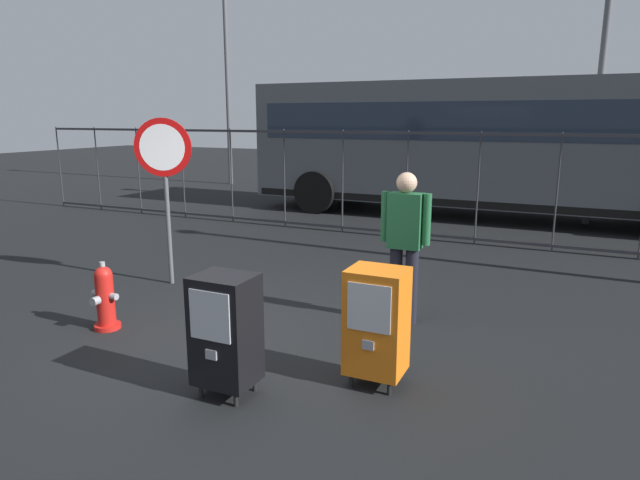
{
  "coord_description": "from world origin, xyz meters",
  "views": [
    {
      "loc": [
        2.81,
        -4.23,
        2.24
      ],
      "look_at": [
        0.3,
        1.2,
        0.9
      ],
      "focal_mm": 30.94,
      "sensor_mm": 36.0,
      "label": 1
    }
  ],
  "objects_px": {
    "newspaper_box_secondary": "(226,329)",
    "street_light_near_left": "(226,56)",
    "pedestrian": "(405,239)",
    "newspaper_box_primary": "(377,321)",
    "fire_hydrant": "(105,298)",
    "stop_sign": "(164,167)",
    "bus_near": "(487,141)"
  },
  "relations": [
    {
      "from": "newspaper_box_secondary",
      "to": "street_light_near_left",
      "type": "relative_size",
      "value": 0.14
    },
    {
      "from": "pedestrian",
      "to": "newspaper_box_primary",
      "type": "bearing_deg",
      "value": -82.05
    },
    {
      "from": "fire_hydrant",
      "to": "street_light_near_left",
      "type": "xyz_separation_m",
      "value": [
        -6.19,
        11.64,
        3.81
      ]
    },
    {
      "from": "street_light_near_left",
      "to": "newspaper_box_primary",
      "type": "bearing_deg",
      "value": -51.51
    },
    {
      "from": "fire_hydrant",
      "to": "stop_sign",
      "type": "xyz_separation_m",
      "value": [
        -0.46,
        1.61,
        1.25
      ]
    },
    {
      "from": "stop_sign",
      "to": "bus_near",
      "type": "xyz_separation_m",
      "value": [
        3.06,
        7.17,
        0.11
      ]
    },
    {
      "from": "newspaper_box_primary",
      "to": "newspaper_box_secondary",
      "type": "height_order",
      "value": "same"
    },
    {
      "from": "newspaper_box_secondary",
      "to": "stop_sign",
      "type": "relative_size",
      "value": 0.46
    },
    {
      "from": "newspaper_box_primary",
      "to": "stop_sign",
      "type": "relative_size",
      "value": 0.46
    },
    {
      "from": "fire_hydrant",
      "to": "street_light_near_left",
      "type": "distance_m",
      "value": 13.72
    },
    {
      "from": "newspaper_box_primary",
      "to": "stop_sign",
      "type": "height_order",
      "value": "stop_sign"
    },
    {
      "from": "newspaper_box_primary",
      "to": "newspaper_box_secondary",
      "type": "distance_m",
      "value": 1.25
    },
    {
      "from": "fire_hydrant",
      "to": "stop_sign",
      "type": "distance_m",
      "value": 2.09
    },
    {
      "from": "fire_hydrant",
      "to": "street_light_near_left",
      "type": "bearing_deg",
      "value": 118.01
    },
    {
      "from": "bus_near",
      "to": "street_light_near_left",
      "type": "height_order",
      "value": "street_light_near_left"
    },
    {
      "from": "newspaper_box_primary",
      "to": "fire_hydrant",
      "type": "bearing_deg",
      "value": -179.67
    },
    {
      "from": "pedestrian",
      "to": "newspaper_box_secondary",
      "type": "bearing_deg",
      "value": -110.73
    },
    {
      "from": "newspaper_box_secondary",
      "to": "pedestrian",
      "type": "xyz_separation_m",
      "value": [
        0.83,
        2.2,
        0.38
      ]
    },
    {
      "from": "fire_hydrant",
      "to": "bus_near",
      "type": "distance_m",
      "value": 9.26
    },
    {
      "from": "newspaper_box_secondary",
      "to": "stop_sign",
      "type": "xyz_separation_m",
      "value": [
        -2.47,
        2.28,
        1.03
      ]
    },
    {
      "from": "newspaper_box_secondary",
      "to": "bus_near",
      "type": "height_order",
      "value": "bus_near"
    },
    {
      "from": "bus_near",
      "to": "pedestrian",
      "type": "bearing_deg",
      "value": -87.6
    },
    {
      "from": "fire_hydrant",
      "to": "bus_near",
      "type": "height_order",
      "value": "bus_near"
    },
    {
      "from": "pedestrian",
      "to": "bus_near",
      "type": "xyz_separation_m",
      "value": [
        -0.24,
        7.25,
        0.76
      ]
    },
    {
      "from": "newspaper_box_secondary",
      "to": "stop_sign",
      "type": "bearing_deg",
      "value": 137.33
    },
    {
      "from": "pedestrian",
      "to": "stop_sign",
      "type": "bearing_deg",
      "value": 178.67
    },
    {
      "from": "newspaper_box_secondary",
      "to": "street_light_near_left",
      "type": "distance_m",
      "value": 15.21
    },
    {
      "from": "newspaper_box_secondary",
      "to": "bus_near",
      "type": "distance_m",
      "value": 9.54
    },
    {
      "from": "stop_sign",
      "to": "street_light_near_left",
      "type": "xyz_separation_m",
      "value": [
        -5.73,
        10.03,
        2.56
      ]
    },
    {
      "from": "fire_hydrant",
      "to": "newspaper_box_secondary",
      "type": "distance_m",
      "value": 2.13
    },
    {
      "from": "stop_sign",
      "to": "bus_near",
      "type": "height_order",
      "value": "bus_near"
    },
    {
      "from": "fire_hydrant",
      "to": "stop_sign",
      "type": "relative_size",
      "value": 0.33
    }
  ]
}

